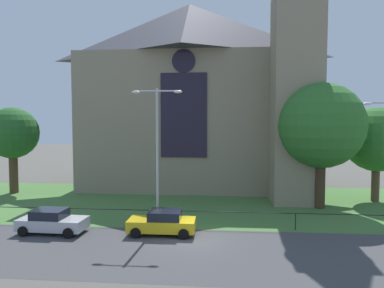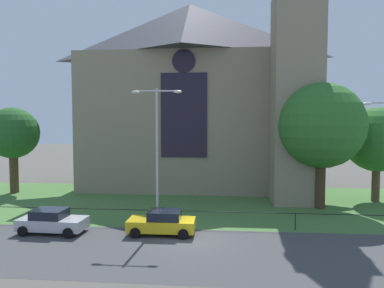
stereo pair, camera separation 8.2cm
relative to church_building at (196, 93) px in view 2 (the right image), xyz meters
name	(u,v)px [view 2 (the right image)]	position (x,y,z in m)	size (l,w,h in m)	color
ground	(203,202)	(1.23, -8.13, -10.27)	(160.00, 160.00, 0.00)	#56544C
road_asphalt	(190,252)	(1.23, -20.13, -10.27)	(120.00, 8.00, 0.01)	#424244
grass_verge	(202,208)	(1.23, -10.13, -10.27)	(120.00, 20.00, 0.01)	#477538
church_building	(196,93)	(0.00, 0.00, 0.00)	(23.20, 16.20, 26.00)	gray
iron_railing	(167,212)	(-0.77, -15.63, -9.29)	(33.95, 0.07, 1.13)	black
tree_right_near	(322,126)	(10.90, -9.39, -3.52)	(6.92, 6.92, 10.25)	#423021
tree_left_far	(13,134)	(-17.84, -5.56, -4.36)	(5.04, 5.04, 8.51)	#4C3823
tree_right_far	(377,140)	(16.50, -6.38, -4.77)	(5.68, 5.68, 8.38)	brown
streetlamp_near	(157,141)	(-1.41, -15.73, -4.46)	(3.37, 0.26, 9.30)	#B2B2B7
parked_car_silver	(52,221)	(-7.87, -17.57, -9.53)	(4.26, 2.14, 1.51)	#B7B7BC
parked_car_yellow	(162,222)	(-0.81, -17.22, -9.53)	(4.21, 2.04, 1.51)	gold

